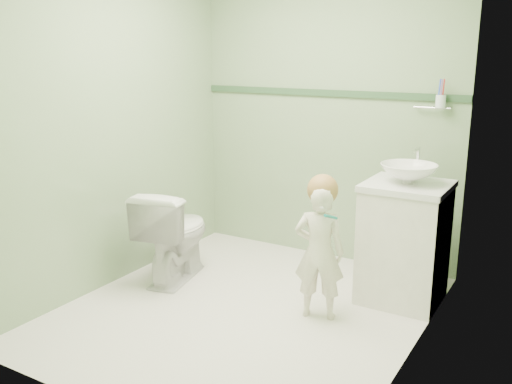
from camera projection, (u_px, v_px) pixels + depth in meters
The scene contains 12 objects.
ground at pixel (245, 310), 3.76m from camera, with size 2.50×2.50×0.00m, color silver.
room_shell at pixel (244, 131), 3.47m from camera, with size 2.50×2.54×2.40m.
trim_stripe at pixel (326, 93), 4.46m from camera, with size 2.20×0.02×0.05m, color #325534.
vanity at pixel (404, 245), 3.83m from camera, with size 0.52×0.50×0.80m, color silver.
counter at pixel (408, 186), 3.73m from camera, with size 0.54×0.52×0.04m, color white.
basin at pixel (409, 173), 3.71m from camera, with size 0.37×0.37×0.13m, color white.
faucet at pixel (417, 157), 3.85m from camera, with size 0.03×0.13×0.18m.
cup_holder at pixel (440, 101), 3.98m from camera, with size 0.26×0.07×0.21m.
toilet at pixel (175, 234), 4.22m from camera, with size 0.39×0.69×0.70m, color white.
toddler at pixel (319, 252), 3.58m from camera, with size 0.32×0.21×0.88m, color beige.
hair_cap at pixel (323, 190), 3.50m from camera, with size 0.19×0.19×0.19m, color #A2753E.
teal_toothbrush at pixel (330, 216), 3.38m from camera, with size 0.10×0.14×0.08m.
Camera 1 is at (1.82, -2.93, 1.69)m, focal length 39.72 mm.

